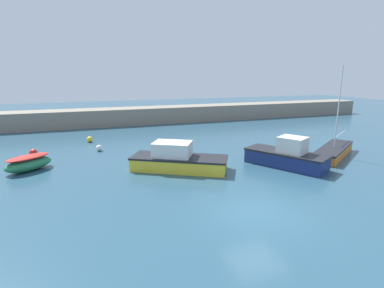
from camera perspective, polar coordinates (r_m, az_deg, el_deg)
ground_plane at (r=14.00m, az=12.16°, el=-12.92°), size 120.00×120.00×0.20m
harbor_breakwater at (r=37.79m, az=-9.22°, el=5.41°), size 64.57×3.33×1.95m
rowboat_with_red_cover at (r=21.63m, az=-28.69°, el=-3.18°), size 3.15×2.80×0.98m
motorboat_grey_hull at (r=19.13m, az=-2.79°, el=-2.97°), size 6.31×4.91×1.79m
cabin_cruiser_white at (r=20.70m, az=17.63°, el=-2.21°), size 4.22×5.54×2.04m
sailboat_tall_mast at (r=24.63m, az=25.36°, el=-1.23°), size 5.91×4.52×6.59m
mooring_buoy_red at (r=25.15m, az=-27.96°, el=-1.49°), size 0.57×0.57×0.57m
mooring_buoy_white at (r=24.96m, az=-17.28°, el=-0.72°), size 0.49×0.49×0.49m
mooring_buoy_yellow at (r=28.49m, az=-18.92°, el=0.86°), size 0.51×0.51×0.51m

